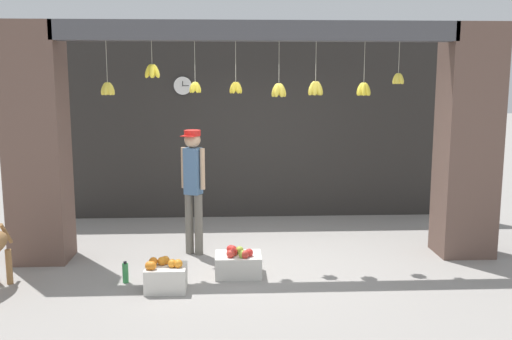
{
  "coord_description": "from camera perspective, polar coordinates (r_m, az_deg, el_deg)",
  "views": [
    {
      "loc": [
        -0.36,
        -6.93,
        2.33
      ],
      "look_at": [
        0.0,
        0.37,
        1.14
      ],
      "focal_mm": 40.0,
      "sensor_mm": 36.0,
      "label": 1
    }
  ],
  "objects": [
    {
      "name": "shop_pillar_right",
      "position": [
        7.92,
        20.41,
        2.65
      ],
      "size": [
        0.7,
        0.6,
        3.01
      ],
      "primitive_type": "cube",
      "color": "brown",
      "rests_on": "ground_plane"
    },
    {
      "name": "wall_clock",
      "position": [
        9.43,
        -7.33,
        8.36
      ],
      "size": [
        0.31,
        0.03,
        0.31
      ],
      "color": "black"
    },
    {
      "name": "shop_back_wall",
      "position": [
        9.52,
        -0.64,
        4.24
      ],
      "size": [
        6.82,
        0.12,
        3.01
      ],
      "primitive_type": "cube",
      "color": "#2D2B28",
      "rests_on": "ground_plane"
    },
    {
      "name": "storefront_awning",
      "position": [
        7.08,
        0.17,
        13.22
      ],
      "size": [
        4.92,
        0.28,
        0.93
      ],
      "color": "#4C4C51"
    },
    {
      "name": "fruit_crate_oranges",
      "position": [
        6.49,
        -9.04,
        -10.45
      ],
      "size": [
        0.45,
        0.38,
        0.36
      ],
      "color": "silver",
      "rests_on": "ground_plane"
    },
    {
      "name": "ground_plane",
      "position": [
        7.32,
        0.14,
        -9.34
      ],
      "size": [
        60.0,
        60.0,
        0.0
      ],
      "primitive_type": "plane",
      "color": "gray"
    },
    {
      "name": "shopkeeper",
      "position": [
        7.52,
        -6.3,
        -1.18
      ],
      "size": [
        0.32,
        0.31,
        1.66
      ],
      "rotation": [
        0.0,
        0.0,
        2.7
      ],
      "color": "#6B665B",
      "rests_on": "ground_plane"
    },
    {
      "name": "shop_pillar_left",
      "position": [
        7.67,
        -21.06,
        2.42
      ],
      "size": [
        0.7,
        0.6,
        3.01
      ],
      "primitive_type": "cube",
      "color": "brown",
      "rests_on": "ground_plane"
    },
    {
      "name": "fruit_crate_apples",
      "position": [
        6.88,
        -1.79,
        -9.3
      ],
      "size": [
        0.55,
        0.43,
        0.34
      ],
      "color": "silver",
      "rests_on": "ground_plane"
    },
    {
      "name": "water_bottle",
      "position": [
        6.81,
        -12.93,
        -9.98
      ],
      "size": [
        0.07,
        0.07,
        0.25
      ],
      "color": "#38934C",
      "rests_on": "ground_plane"
    }
  ]
}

